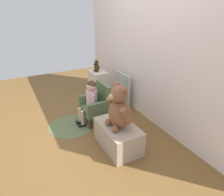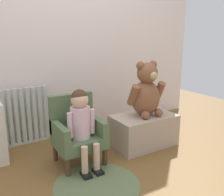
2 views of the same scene
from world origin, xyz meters
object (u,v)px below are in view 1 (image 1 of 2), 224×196
(small_dresser, at_px, (98,85))
(large_teddy_bear, at_px, (119,109))
(child_figure, at_px, (90,96))
(small_teddy_bear, at_px, (97,66))
(radiator, at_px, (122,89))
(low_bench, at_px, (118,136))
(child_armchair, at_px, (97,104))
(floor_rug, at_px, (71,126))

(small_dresser, bearing_deg, large_teddy_bear, -14.97)
(child_figure, xyz_separation_m, small_teddy_bear, (-0.77, 0.46, 0.21))
(child_figure, distance_m, small_teddy_bear, 0.92)
(child_figure, height_order, large_teddy_bear, large_teddy_bear)
(small_dresser, relative_size, child_figure, 0.80)
(radiator, relative_size, small_teddy_bear, 2.79)
(small_dresser, height_order, low_bench, small_dresser)
(small_dresser, distance_m, small_teddy_bear, 0.37)
(small_teddy_bear, bearing_deg, radiator, 32.24)
(child_armchair, xyz_separation_m, large_teddy_bear, (0.76, -0.04, 0.28))
(small_dresser, relative_size, large_teddy_bear, 0.99)
(low_bench, relative_size, large_teddy_bear, 1.16)
(radiator, bearing_deg, child_figure, -67.91)
(child_figure, bearing_deg, radiator, 112.09)
(radiator, relative_size, large_teddy_bear, 1.08)
(child_armchair, height_order, low_bench, child_armchair)
(radiator, height_order, small_teddy_bear, small_teddy_bear)
(low_bench, relative_size, floor_rug, 0.96)
(child_armchair, bearing_deg, low_bench, -3.13)
(low_bench, bearing_deg, large_teddy_bear, -0.65)
(child_armchair, distance_m, small_teddy_bear, 0.92)
(low_bench, height_order, small_teddy_bear, small_teddy_bear)
(small_teddy_bear, bearing_deg, child_armchair, -24.65)
(child_armchair, relative_size, large_teddy_bear, 1.09)
(radiator, bearing_deg, small_dresser, -148.63)
(large_teddy_bear, bearing_deg, floor_rug, -153.02)
(radiator, bearing_deg, floor_rug, -75.91)
(radiator, distance_m, floor_rug, 1.16)
(child_armchair, xyz_separation_m, small_teddy_bear, (-0.77, 0.35, 0.36))
(radiator, relative_size, small_dresser, 1.09)
(small_teddy_bear, bearing_deg, low_bench, -14.65)
(radiator, height_order, child_figure, child_figure)
(small_dresser, bearing_deg, small_teddy_bear, -111.43)
(child_figure, bearing_deg, large_teddy_bear, 4.94)
(small_teddy_bear, bearing_deg, child_figure, -30.81)
(radiator, xyz_separation_m, low_bench, (1.04, -0.69, -0.14))
(radiator, relative_size, child_armchair, 0.99)
(low_bench, distance_m, floor_rug, 0.88)
(child_figure, relative_size, low_bench, 1.06)
(child_figure, height_order, low_bench, child_figure)
(small_dresser, height_order, large_teddy_bear, large_teddy_bear)
(child_figure, bearing_deg, small_dresser, 148.31)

